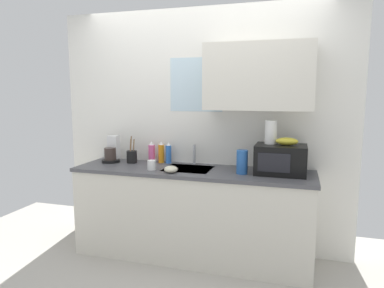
{
  "coord_description": "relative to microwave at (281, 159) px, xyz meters",
  "views": [
    {
      "loc": [
        0.97,
        -3.22,
        1.65
      ],
      "look_at": [
        0.0,
        0.0,
        1.15
      ],
      "focal_mm": 32.81,
      "sensor_mm": 36.0,
      "label": 1
    }
  ],
  "objects": [
    {
      "name": "small_bowl",
      "position": [
        -0.98,
        -0.25,
        -0.1
      ],
      "size": [
        0.13,
        0.13,
        0.06
      ],
      "primitive_type": "ellipsoid",
      "color": "beige",
      "rests_on": "counter_unit"
    },
    {
      "name": "dish_soap_bottle_blue",
      "position": [
        -1.16,
        0.17,
        -0.03
      ],
      "size": [
        0.06,
        0.06,
        0.22
      ],
      "color": "blue",
      "rests_on": "counter_unit"
    },
    {
      "name": "dish_soap_bottle_pink",
      "position": [
        -1.35,
        0.15,
        -0.03
      ],
      "size": [
        0.07,
        0.07,
        0.23
      ],
      "color": "#E55999",
      "rests_on": "counter_unit"
    },
    {
      "name": "sink_faucet",
      "position": [
        -0.88,
        0.19,
        -0.03
      ],
      "size": [
        0.03,
        0.03,
        0.21
      ],
      "primitive_type": "cylinder",
      "color": "#B2B5BA",
      "rests_on": "counter_unit"
    },
    {
      "name": "mug_white",
      "position": [
        -1.2,
        -0.19,
        -0.09
      ],
      "size": [
        0.08,
        0.08,
        0.09
      ],
      "primitive_type": "cylinder",
      "color": "white",
      "rests_on": "counter_unit"
    },
    {
      "name": "banana_bunch",
      "position": [
        0.05,
        0.0,
        0.17
      ],
      "size": [
        0.2,
        0.11,
        0.07
      ],
      "primitive_type": "ellipsoid",
      "color": "gold",
      "rests_on": "microwave"
    },
    {
      "name": "utensil_crock",
      "position": [
        -1.54,
        0.07,
        -0.06
      ],
      "size": [
        0.11,
        0.11,
        0.29
      ],
      "color": "black",
      "rests_on": "counter_unit"
    },
    {
      "name": "coffee_maker",
      "position": [
        -1.77,
        0.06,
        -0.03
      ],
      "size": [
        0.19,
        0.21,
        0.28
      ],
      "color": "black",
      "rests_on": "counter_unit"
    },
    {
      "name": "kitchen_wall_assembly",
      "position": [
        -0.72,
        0.26,
        0.33
      ],
      "size": [
        3.12,
        0.42,
        2.5
      ],
      "color": "white",
      "rests_on": "ground"
    },
    {
      "name": "dish_soap_bottle_orange",
      "position": [
        -1.25,
        0.17,
        -0.03
      ],
      "size": [
        0.06,
        0.06,
        0.23
      ],
      "color": "orange",
      "rests_on": "counter_unit"
    },
    {
      "name": "microwave",
      "position": [
        0.0,
        0.0,
        0.0
      ],
      "size": [
        0.46,
        0.35,
        0.27
      ],
      "color": "black",
      "rests_on": "counter_unit"
    },
    {
      "name": "counter_unit",
      "position": [
        -0.84,
        -0.05,
        -0.58
      ],
      "size": [
        2.35,
        0.63,
        0.9
      ],
      "color": "silver",
      "rests_on": "ground"
    },
    {
      "name": "cereal_canister",
      "position": [
        -0.34,
        -0.1,
        -0.02
      ],
      "size": [
        0.1,
        0.1,
        0.22
      ],
      "primitive_type": "cylinder",
      "color": "#2659A5",
      "rests_on": "counter_unit"
    },
    {
      "name": "paper_towel_roll",
      "position": [
        -0.1,
        0.05,
        0.24
      ],
      "size": [
        0.11,
        0.11,
        0.22
      ],
      "primitive_type": "cylinder",
      "color": "white",
      "rests_on": "microwave"
    }
  ]
}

